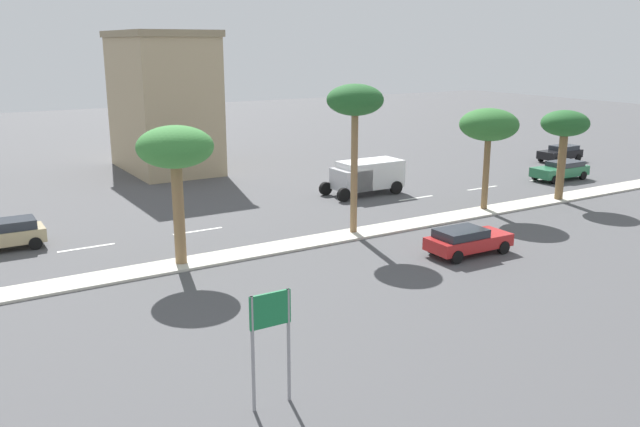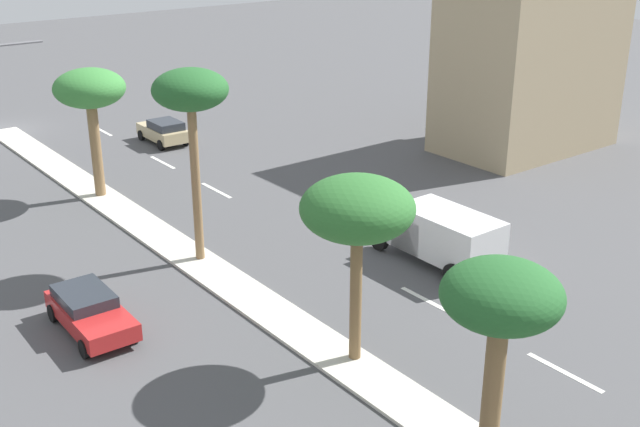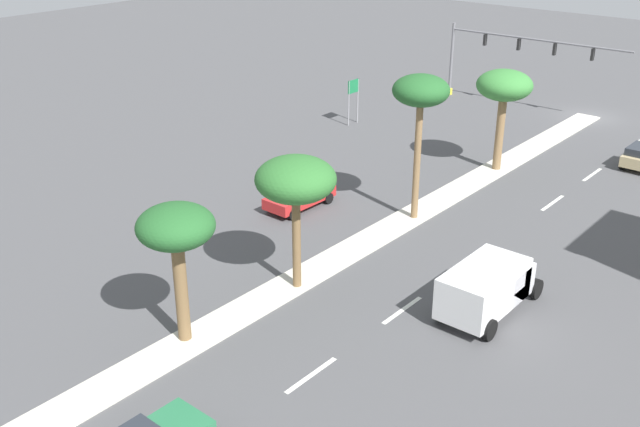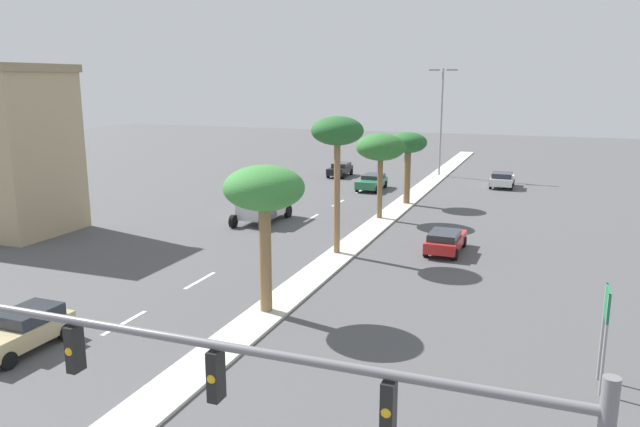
{
  "view_description": "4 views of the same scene",
  "coord_description": "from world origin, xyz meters",
  "px_view_note": "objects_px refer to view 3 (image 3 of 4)",
  "views": [
    {
      "loc": [
        28.22,
        5.76,
        9.97
      ],
      "look_at": [
        0.82,
        22.49,
        1.73
      ],
      "focal_mm": 37.38,
      "sensor_mm": 36.0,
      "label": 1
    },
    {
      "loc": [
        14.0,
        51.73,
        13.79
      ],
      "look_at": [
        -2.27,
        30.69,
        3.29
      ],
      "focal_mm": 44.41,
      "sensor_mm": 36.0,
      "label": 2
    },
    {
      "loc": [
        -20.04,
        56.93,
        16.73
      ],
      "look_at": [
        0.3,
        32.59,
        2.66
      ],
      "focal_mm": 41.83,
      "sensor_mm": 36.0,
      "label": 3
    },
    {
      "loc": [
        11.03,
        -7.2,
        9.91
      ],
      "look_at": [
        -0.32,
        22.73,
        2.93
      ],
      "focal_mm": 34.45,
      "sensor_mm": 36.0,
      "label": 4
    }
  ],
  "objects_px": {
    "palm_tree_mid": "(421,95)",
    "sedan_red_center": "(301,195)",
    "directional_road_sign": "(353,93)",
    "palm_tree_inboard": "(176,231)",
    "palm_tree_trailing": "(504,88)",
    "palm_tree_center": "(296,181)",
    "box_truck": "(488,286)",
    "traffic_signal_gantry": "(498,54)"
  },
  "relations": [
    {
      "from": "palm_tree_center",
      "to": "palm_tree_inboard",
      "type": "xyz_separation_m",
      "value": [
        0.61,
        6.07,
        -0.35
      ]
    },
    {
      "from": "palm_tree_trailing",
      "to": "sedan_red_center",
      "type": "xyz_separation_m",
      "value": [
        5.66,
        12.4,
        -4.63
      ]
    },
    {
      "from": "palm_tree_trailing",
      "to": "palm_tree_mid",
      "type": "xyz_separation_m",
      "value": [
        -0.16,
        9.72,
        1.58
      ]
    },
    {
      "from": "palm_tree_center",
      "to": "palm_tree_inboard",
      "type": "distance_m",
      "value": 6.11
    },
    {
      "from": "directional_road_sign",
      "to": "palm_tree_inboard",
      "type": "distance_m",
      "value": 30.55
    },
    {
      "from": "palm_tree_trailing",
      "to": "directional_road_sign",
      "type": "bearing_deg",
      "value": -9.05
    },
    {
      "from": "palm_tree_trailing",
      "to": "palm_tree_inboard",
      "type": "height_order",
      "value": "palm_tree_trailing"
    },
    {
      "from": "directional_road_sign",
      "to": "palm_tree_mid",
      "type": "xyz_separation_m",
      "value": [
        -13.29,
        11.82,
        4.53
      ]
    },
    {
      "from": "directional_road_sign",
      "to": "sedan_red_center",
      "type": "bearing_deg",
      "value": 117.28
    },
    {
      "from": "directional_road_sign",
      "to": "palm_tree_trailing",
      "type": "bearing_deg",
      "value": 170.95
    },
    {
      "from": "directional_road_sign",
      "to": "traffic_signal_gantry",
      "type": "bearing_deg",
      "value": -113.16
    },
    {
      "from": "palm_tree_center",
      "to": "sedan_red_center",
      "type": "distance_m",
      "value": 10.26
    },
    {
      "from": "traffic_signal_gantry",
      "to": "box_truck",
      "type": "distance_m",
      "value": 34.23
    },
    {
      "from": "palm_tree_inboard",
      "to": "directional_road_sign",
      "type": "bearing_deg",
      "value": -65.14
    },
    {
      "from": "directional_road_sign",
      "to": "palm_tree_center",
      "type": "distance_m",
      "value": 25.55
    },
    {
      "from": "palm_tree_inboard",
      "to": "sedan_red_center",
      "type": "relative_size",
      "value": 1.34
    },
    {
      "from": "palm_tree_trailing",
      "to": "sedan_red_center",
      "type": "bearing_deg",
      "value": 65.46
    },
    {
      "from": "palm_tree_mid",
      "to": "box_truck",
      "type": "xyz_separation_m",
      "value": [
        -7.68,
        6.14,
        -5.67
      ]
    },
    {
      "from": "palm_tree_inboard",
      "to": "box_truck",
      "type": "height_order",
      "value": "palm_tree_inboard"
    },
    {
      "from": "palm_tree_trailing",
      "to": "sedan_red_center",
      "type": "height_order",
      "value": "palm_tree_trailing"
    },
    {
      "from": "palm_tree_center",
      "to": "box_truck",
      "type": "xyz_separation_m",
      "value": [
        -7.56,
        -3.61,
        -3.92
      ]
    },
    {
      "from": "traffic_signal_gantry",
      "to": "sedan_red_center",
      "type": "distance_m",
      "value": 27.14
    },
    {
      "from": "traffic_signal_gantry",
      "to": "palm_tree_center",
      "type": "relative_size",
      "value": 2.49
    },
    {
      "from": "palm_tree_mid",
      "to": "sedan_red_center",
      "type": "bearing_deg",
      "value": 24.7
    },
    {
      "from": "palm_tree_mid",
      "to": "palm_tree_center",
      "type": "relative_size",
      "value": 1.28
    },
    {
      "from": "palm_tree_center",
      "to": "box_truck",
      "type": "distance_m",
      "value": 9.25
    },
    {
      "from": "traffic_signal_gantry",
      "to": "directional_road_sign",
      "type": "xyz_separation_m",
      "value": [
        5.28,
        12.35,
        -1.61
      ]
    },
    {
      "from": "palm_tree_inboard",
      "to": "box_truck",
      "type": "relative_size",
      "value": 1.05
    },
    {
      "from": "palm_tree_mid",
      "to": "sedan_red_center",
      "type": "distance_m",
      "value": 8.92
    },
    {
      "from": "directional_road_sign",
      "to": "palm_tree_trailing",
      "type": "height_order",
      "value": "palm_tree_trailing"
    },
    {
      "from": "palm_tree_center",
      "to": "box_truck",
      "type": "height_order",
      "value": "palm_tree_center"
    },
    {
      "from": "traffic_signal_gantry",
      "to": "palm_tree_trailing",
      "type": "bearing_deg",
      "value": 118.53
    },
    {
      "from": "palm_tree_trailing",
      "to": "palm_tree_center",
      "type": "height_order",
      "value": "palm_tree_trailing"
    },
    {
      "from": "palm_tree_mid",
      "to": "box_truck",
      "type": "height_order",
      "value": "palm_tree_mid"
    },
    {
      "from": "box_truck",
      "to": "directional_road_sign",
      "type": "bearing_deg",
      "value": -40.57
    },
    {
      "from": "palm_tree_mid",
      "to": "palm_tree_inboard",
      "type": "xyz_separation_m",
      "value": [
        0.49,
        15.81,
        -2.1
      ]
    },
    {
      "from": "palm_tree_center",
      "to": "sedan_red_center",
      "type": "bearing_deg",
      "value": -49.97
    },
    {
      "from": "directional_road_sign",
      "to": "palm_tree_mid",
      "type": "bearing_deg",
      "value": 138.37
    },
    {
      "from": "palm_tree_trailing",
      "to": "palm_tree_center",
      "type": "relative_size",
      "value": 1.04
    },
    {
      "from": "directional_road_sign",
      "to": "sedan_red_center",
      "type": "distance_m",
      "value": 16.39
    },
    {
      "from": "sedan_red_center",
      "to": "box_truck",
      "type": "relative_size",
      "value": 0.78
    },
    {
      "from": "traffic_signal_gantry",
      "to": "palm_tree_center",
      "type": "distance_m",
      "value": 34.89
    }
  ]
}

